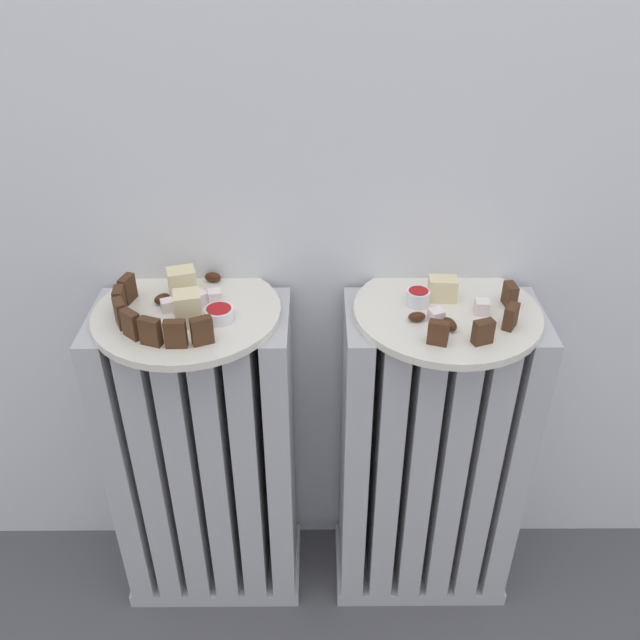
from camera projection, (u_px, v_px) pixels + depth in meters
radiator_left at (209, 462)px, 1.19m from camera, size 0.32×0.17×0.61m
radiator_right at (431, 461)px, 1.19m from camera, size 0.32×0.17×0.61m
plate_left at (190, 313)px, 1.02m from camera, size 0.29×0.29×0.01m
plate_right at (450, 312)px, 1.02m from camera, size 0.29×0.29×0.01m
dark_cake_slice_left_0 at (130, 289)px, 1.03m from camera, size 0.02×0.03×0.04m
dark_cake_slice_left_1 at (122, 301)px, 1.00m from camera, size 0.02×0.03×0.04m
dark_cake_slice_left_2 at (123, 313)px, 0.97m from camera, size 0.03×0.03×0.04m
dark_cake_slice_left_3 at (134, 324)px, 0.94m from camera, size 0.03×0.03×0.04m
dark_cake_slice_left_4 at (154, 332)px, 0.93m from camera, size 0.03×0.02×0.04m
dark_cake_slice_left_5 at (179, 334)px, 0.92m from camera, size 0.03×0.01×0.04m
dark_cake_slice_left_6 at (205, 331)px, 0.93m from camera, size 0.03×0.02×0.04m
marble_cake_slice_left_0 at (191, 308)px, 0.97m from camera, size 0.05×0.04×0.05m
marble_cake_slice_left_1 at (185, 283)px, 1.03m from camera, size 0.05×0.04×0.05m
turkish_delight_left_0 at (202, 298)px, 1.02m from camera, size 0.03×0.03×0.02m
turkish_delight_left_1 at (218, 296)px, 1.03m from camera, size 0.03×0.03×0.02m
turkish_delight_left_2 at (170, 305)px, 1.01m from camera, size 0.02×0.02×0.02m
medjool_date_left_0 at (215, 277)px, 1.08m from camera, size 0.03×0.02×0.02m
medjool_date_left_1 at (165, 299)px, 1.03m from camera, size 0.03×0.03×0.02m
jam_bowl_left at (222, 313)px, 0.99m from camera, size 0.04×0.04×0.02m
dark_cake_slice_right_0 at (441, 333)px, 0.93m from camera, size 0.03×0.02×0.04m
dark_cake_slice_right_1 at (486, 332)px, 0.93m from camera, size 0.03×0.02×0.04m
dark_cake_slice_right_2 at (514, 317)px, 0.96m from camera, size 0.03×0.03×0.04m
dark_cake_slice_right_3 at (513, 295)px, 1.02m from camera, size 0.02×0.03×0.04m
marble_cake_slice_right_0 at (445, 289)px, 1.03m from camera, size 0.05×0.03×0.04m
turkish_delight_right_0 at (439, 316)px, 0.98m from camera, size 0.03×0.03×0.02m
turkish_delight_right_1 at (485, 307)px, 1.00m from camera, size 0.02×0.02×0.02m
medjool_date_right_0 at (453, 324)px, 0.97m from camera, size 0.03×0.03×0.02m
medjool_date_right_1 at (420, 317)px, 0.98m from camera, size 0.03×0.02×0.01m
jam_bowl_right at (421, 297)px, 1.02m from camera, size 0.04×0.04×0.02m
fork at (183, 318)px, 0.99m from camera, size 0.03×0.09×0.00m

